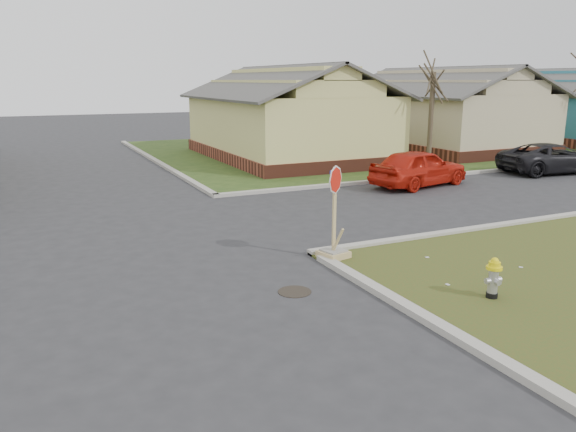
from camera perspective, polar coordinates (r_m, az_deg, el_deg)
name	(u,v)px	position (r m, az deg, el deg)	size (l,w,h in m)	color
ground	(174,302)	(10.53, -11.50, -8.53)	(120.00, 120.00, 0.00)	#29292B
verge_far_right	(450,144)	(36.85, 16.10, 7.08)	(37.00, 19.00, 0.05)	#273F16
curbs	(126,235)	(15.20, -16.09, -1.85)	(80.00, 40.00, 0.12)	#A39E93
manhole	(295,292)	(10.77, 0.68, -7.69)	(0.64, 0.64, 0.01)	black
side_house_yellow	(287,115)	(28.79, -0.15, 10.22)	(7.60, 11.60, 4.70)	brown
side_house_tan	(443,110)	(34.24, 15.44, 10.29)	(7.60, 11.60, 4.70)	brown
side_house_teal	(564,107)	(41.43, 26.20, 9.91)	(7.60, 11.60, 4.70)	brown
tree_mid_right	(431,122)	(25.58, 14.30, 9.28)	(0.22, 0.22, 4.20)	#3A3021
fire_hydrant	(493,276)	(10.90, 20.15, -5.71)	(0.29, 0.29, 0.77)	black
stop_sign	(334,238)	(12.55, 4.68, -2.23)	(0.59, 0.58, 2.08)	tan
red_sedan	(419,168)	(21.75, 13.15, 4.81)	(1.68, 4.17, 1.42)	red
dark_pickup	(552,158)	(26.82, 25.22, 5.34)	(2.12, 4.60, 1.28)	black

